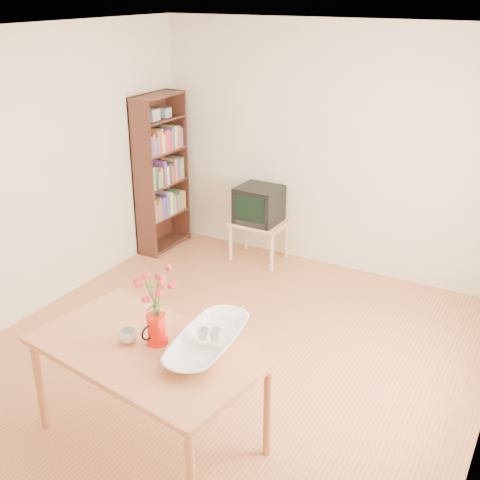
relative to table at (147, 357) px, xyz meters
The scene contains 11 objects.
room 1.19m from the table, 91.09° to the left, with size 4.50×4.50×4.50m.
table is the anchor object (origin of this frame).
tv_stand 3.09m from the table, 104.10° to the left, with size 0.60×0.45×0.46m.
bookshelf 3.35m from the table, 124.48° to the left, with size 0.28×0.70×1.80m.
pitcher 0.19m from the table, 67.47° to the left, with size 0.14×0.22×0.21m.
flowers 0.45m from the table, 66.83° to the left, with size 0.24×0.24×0.34m, color #ED3747, non-canonical shape.
mug 0.18m from the table, behind, with size 0.12×0.12×0.09m, color white.
bowl 0.51m from the table, 29.94° to the left, with size 0.53×0.53×0.50m, color white.
teacup_a 0.45m from the table, 33.11° to the left, with size 0.07×0.07×0.06m, color white.
teacup_b 0.52m from the table, 29.28° to the left, with size 0.08×0.08×0.07m, color white.
television 3.09m from the table, 104.04° to the left, with size 0.47×0.44×0.40m.
Camera 1 is at (2.18, -3.57, 2.89)m, focal length 45.00 mm.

